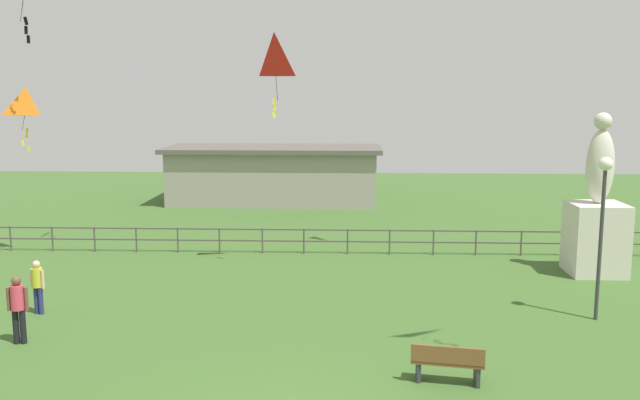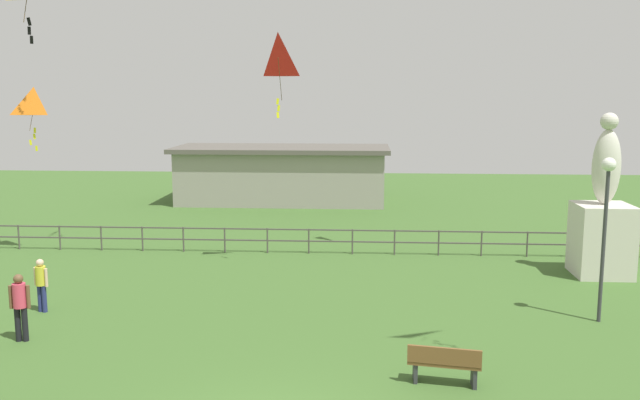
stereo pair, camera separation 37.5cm
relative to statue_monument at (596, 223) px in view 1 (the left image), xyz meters
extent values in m
cube|color=beige|center=(0.00, 0.00, -0.52)|extent=(1.75, 1.75, 2.37)
ellipsoid|color=beige|center=(0.00, 0.00, 1.89)|extent=(0.90, 0.76, 2.45)
sphere|color=beige|center=(0.00, 0.00, 3.36)|extent=(0.56, 0.56, 0.56)
cylinder|color=#38383D|center=(-1.61, -4.74, 0.30)|extent=(0.10, 0.10, 4.02)
sphere|color=white|center=(-1.61, -4.74, 2.46)|extent=(0.36, 0.36, 0.36)
cube|color=brown|center=(-6.14, -8.91, -1.26)|extent=(1.55, 0.65, 0.06)
cube|color=brown|center=(-6.17, -9.09, -1.04)|extent=(1.49, 0.31, 0.36)
cube|color=#333338|center=(-6.73, -8.81, -1.48)|extent=(0.08, 0.36, 0.45)
cube|color=#333338|center=(-5.55, -9.01, -1.48)|extent=(0.08, 0.36, 0.45)
cylinder|color=black|center=(-16.02, -7.09, -1.28)|extent=(0.14, 0.14, 0.85)
cylinder|color=black|center=(-16.18, -7.11, -1.28)|extent=(0.14, 0.14, 0.85)
cylinder|color=#D83F59|center=(-16.10, -7.10, -0.56)|extent=(0.31, 0.31, 0.60)
sphere|color=brown|center=(-16.10, -7.10, -0.15)|extent=(0.23, 0.23, 0.23)
cylinder|color=brown|center=(-15.89, -7.08, -0.59)|extent=(0.09, 0.09, 0.57)
cylinder|color=brown|center=(-16.30, -7.12, -0.59)|extent=(0.09, 0.09, 0.57)
cylinder|color=navy|center=(-16.57, -4.92, -1.33)|extent=(0.13, 0.13, 0.76)
cylinder|color=navy|center=(-16.71, -4.88, -1.33)|extent=(0.13, 0.13, 0.76)
cylinder|color=gold|center=(-16.64, -4.90, -0.68)|extent=(0.28, 0.28, 0.53)
sphere|color=beige|center=(-16.64, -4.90, -0.31)|extent=(0.20, 0.20, 0.20)
cylinder|color=beige|center=(-16.46, -4.96, -0.72)|extent=(0.08, 0.08, 0.51)
cylinder|color=beige|center=(-16.82, -4.85, -0.72)|extent=(0.08, 0.08, 0.51)
cylinder|color=#4C381E|center=(-16.19, -5.60, 6.50)|extent=(0.09, 0.31, 1.05)
cube|color=black|center=(-16.16, -5.59, 6.01)|extent=(0.11, 0.03, 0.21)
cube|color=black|center=(-16.17, -5.59, 5.79)|extent=(0.09, 0.02, 0.20)
cube|color=black|center=(-16.13, -5.57, 5.57)|extent=(0.10, 0.05, 0.20)
pyramid|color=red|center=(-10.60, -0.51, 5.38)|extent=(0.88, 0.84, 1.37)
cylinder|color=#4C381E|center=(-10.59, -0.10, 4.70)|extent=(0.03, 0.83, 1.37)
cube|color=yellow|center=(-10.67, -0.14, 3.99)|extent=(0.10, 0.02, 0.21)
cube|color=yellow|center=(-10.64, -0.13, 3.77)|extent=(0.10, 0.02, 0.20)
cube|color=yellow|center=(-10.66, -0.14, 3.55)|extent=(0.10, 0.04, 0.20)
pyramid|color=orange|center=(-19.87, 1.94, 3.92)|extent=(1.03, 0.53, 1.02)
cylinder|color=#4C381E|center=(-19.88, 1.69, 3.42)|extent=(0.03, 0.50, 1.02)
cube|color=yellow|center=(-19.83, 1.72, 2.91)|extent=(0.09, 0.05, 0.20)
cube|color=yellow|center=(-19.85, 1.71, 2.69)|extent=(0.10, 0.02, 0.21)
cube|color=yellow|center=(-19.98, 1.64, 2.47)|extent=(0.12, 0.04, 0.21)
cube|color=yellow|center=(-19.81, 1.73, 2.25)|extent=(0.09, 0.02, 0.20)
cylinder|color=#4C4742|center=(-21.09, 2.41, -1.23)|extent=(0.06, 0.06, 0.95)
cylinder|color=#4C4742|center=(-19.46, 2.41, -1.23)|extent=(0.06, 0.06, 0.95)
cylinder|color=#4C4742|center=(-17.83, 2.41, -1.23)|extent=(0.06, 0.06, 0.95)
cylinder|color=#4C4742|center=(-16.23, 2.41, -1.23)|extent=(0.06, 0.06, 0.95)
cylinder|color=#4C4742|center=(-14.64, 2.41, -1.23)|extent=(0.06, 0.06, 0.95)
cylinder|color=#4C4742|center=(-13.05, 2.41, -1.23)|extent=(0.06, 0.06, 0.95)
cylinder|color=#4C4742|center=(-11.43, 2.41, -1.23)|extent=(0.06, 0.06, 0.95)
cylinder|color=#4C4742|center=(-9.86, 2.41, -1.23)|extent=(0.06, 0.06, 0.95)
cylinder|color=#4C4742|center=(-8.23, 2.41, -1.23)|extent=(0.06, 0.06, 0.95)
cylinder|color=#4C4742|center=(-6.66, 2.41, -1.23)|extent=(0.06, 0.06, 0.95)
cylinder|color=#4C4742|center=(-5.04, 2.41, -1.23)|extent=(0.06, 0.06, 0.95)
cylinder|color=#4C4742|center=(-3.47, 2.41, -1.23)|extent=(0.06, 0.06, 0.95)
cylinder|color=#4C4742|center=(-1.81, 2.41, -1.23)|extent=(0.06, 0.06, 0.95)
cylinder|color=#4C4742|center=(-0.23, 2.41, -1.23)|extent=(0.06, 0.06, 0.95)
cylinder|color=#4C4742|center=(1.38, 2.41, -1.23)|extent=(0.06, 0.06, 0.95)
cube|color=#4C4742|center=(-9.47, 2.41, -0.80)|extent=(36.00, 0.05, 0.05)
cube|color=#4C4742|center=(-9.47, 2.41, -1.23)|extent=(36.00, 0.05, 0.05)
cube|color=gray|center=(-12.30, 14.41, -0.29)|extent=(11.07, 4.26, 2.82)
cube|color=#59544C|center=(-12.30, 14.41, 1.24)|extent=(11.67, 4.86, 0.24)
camera|label=1|loc=(-8.23, -22.38, 4.27)|focal=38.08mm
camera|label=2|loc=(-7.86, -22.36, 4.27)|focal=38.08mm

